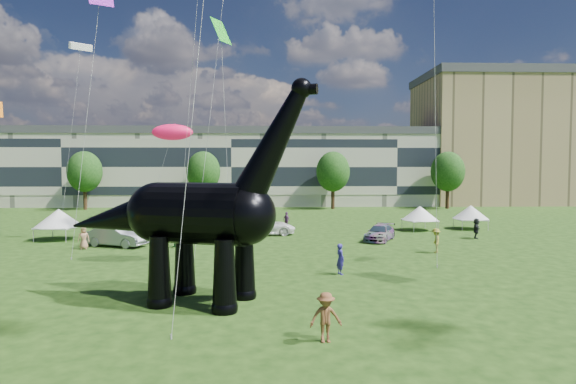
{
  "coord_description": "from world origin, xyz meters",
  "views": [
    {
      "loc": [
        -1.44,
        -21.2,
        6.53
      ],
      "look_at": [
        -0.47,
        8.0,
        5.0
      ],
      "focal_mm": 30.0,
      "sensor_mm": 36.0,
      "label": 1
    }
  ],
  "objects": [
    {
      "name": "visitors",
      "position": [
        -0.58,
        14.82,
        0.91
      ],
      "size": [
        45.65,
        34.34,
        1.88
      ],
      "color": "#378B41",
      "rests_on": "ground"
    },
    {
      "name": "dinosaur_sculpture",
      "position": [
        -5.33,
        2.02,
        4.11
      ],
      "size": [
        13.18,
        6.02,
        10.88
      ],
      "rotation": [
        0.0,
        0.0,
        -0.32
      ],
      "color": "black",
      "rests_on": "ground"
    },
    {
      "name": "tree_mid_left",
      "position": [
        -12.0,
        53.0,
        6.29
      ],
      "size": [
        5.2,
        5.2,
        9.44
      ],
      "color": "#382314",
      "rests_on": "ground"
    },
    {
      "name": "car_white",
      "position": [
        -2.17,
        24.7,
        0.82
      ],
      "size": [
        6.27,
        3.61,
        1.64
      ],
      "primitive_type": "imported",
      "rotation": [
        0.0,
        0.0,
        1.73
      ],
      "color": "white",
      "rests_on": "ground"
    },
    {
      "name": "tree_mid_right",
      "position": [
        8.0,
        53.0,
        6.29
      ],
      "size": [
        5.2,
        5.2,
        9.44
      ],
      "color": "#382314",
      "rests_on": "ground"
    },
    {
      "name": "gazebo_near",
      "position": [
        13.75,
        27.52,
        1.77
      ],
      "size": [
        4.21,
        4.21,
        2.52
      ],
      "rotation": [
        0.0,
        0.0,
        0.18
      ],
      "color": "white",
      "rests_on": "ground"
    },
    {
      "name": "apartment_block",
      "position": [
        40.0,
        65.0,
        11.0
      ],
      "size": [
        28.0,
        18.0,
        22.0
      ],
      "primitive_type": "cube",
      "color": "tan",
      "rests_on": "ground"
    },
    {
      "name": "tree_far_right",
      "position": [
        26.0,
        53.0,
        6.29
      ],
      "size": [
        5.2,
        5.2,
        9.44
      ],
      "color": "#382314",
      "rests_on": "ground"
    },
    {
      "name": "gazebo_far",
      "position": [
        19.38,
        28.33,
        1.77
      ],
      "size": [
        3.75,
        3.75,
        2.51
      ],
      "rotation": [
        0.0,
        0.0,
        -0.04
      ],
      "color": "silver",
      "rests_on": "ground"
    },
    {
      "name": "gazebo_left",
      "position": [
        -20.54,
        22.22,
        1.95
      ],
      "size": [
        4.42,
        4.42,
        2.78
      ],
      "rotation": [
        0.0,
        0.0,
        -0.12
      ],
      "color": "silver",
      "rests_on": "ground"
    },
    {
      "name": "car_dark",
      "position": [
        8.08,
        20.76,
        0.69
      ],
      "size": [
        3.88,
        5.14,
        1.39
      ],
      "primitive_type": "imported",
      "rotation": [
        0.0,
        0.0,
        -0.47
      ],
      "color": "#595960",
      "rests_on": "ground"
    },
    {
      "name": "car_grey",
      "position": [
        -14.2,
        18.43,
        0.84
      ],
      "size": [
        5.37,
        3.37,
        1.67
      ],
      "primitive_type": "imported",
      "rotation": [
        0.0,
        0.0,
        1.23
      ],
      "color": "gray",
      "rests_on": "ground"
    },
    {
      "name": "ground",
      "position": [
        0.0,
        0.0,
        0.0
      ],
      "size": [
        220.0,
        220.0,
        0.0
      ],
      "primitive_type": "plane",
      "color": "#16330C",
      "rests_on": "ground"
    },
    {
      "name": "terrace_row",
      "position": [
        -8.0,
        62.0,
        6.0
      ],
      "size": [
        78.0,
        11.0,
        12.0
      ],
      "primitive_type": "cube",
      "color": "beige",
      "rests_on": "ground"
    },
    {
      "name": "car_silver",
      "position": [
        -12.67,
        24.08,
        0.77
      ],
      "size": [
        2.57,
        4.78,
        1.54
      ],
      "primitive_type": "imported",
      "rotation": [
        0.0,
        0.0,
        0.17
      ],
      "color": "#A5A6AA",
      "rests_on": "ground"
    },
    {
      "name": "tree_far_left",
      "position": [
        -30.0,
        53.0,
        6.29
      ],
      "size": [
        5.2,
        5.2,
        9.44
      ],
      "color": "#382314",
      "rests_on": "ground"
    }
  ]
}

